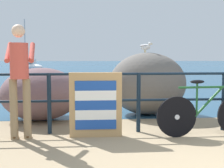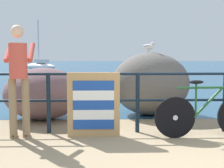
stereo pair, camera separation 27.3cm
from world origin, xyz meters
name	(u,v)px [view 1 (the left image)]	position (x,y,z in m)	size (l,w,h in m)	color
ground_plane	(108,74)	(0.00, 20.00, -0.05)	(120.00, 120.00, 0.10)	#937F60
sea_surface	(97,65)	(0.00, 48.00, 0.00)	(120.00, 90.00, 0.01)	navy
promenade_railing	(182,94)	(0.00, 1.95, 0.64)	(7.60, 0.07, 1.02)	black
bicycle	(207,112)	(0.32, 1.60, 0.39)	(1.70, 0.48, 0.92)	black
person_at_railing	(20,76)	(-2.67, 1.67, 0.99)	(0.50, 0.66, 1.78)	#8C7251
folded_deckchair_stack	(96,105)	(-1.49, 1.69, 0.52)	(0.84, 0.10, 1.04)	tan
breakwater_boulder_main	(148,84)	(-0.28, 3.51, 0.69)	(1.72, 1.41, 1.38)	#605B56
breakwater_boulder_left	(41,94)	(-2.58, 3.11, 0.53)	(1.62, 1.49, 1.07)	#6A5054
seagull	(145,46)	(-0.32, 3.58, 1.52)	(0.29, 0.28, 0.23)	gold
sailboat	(27,66)	(-7.45, 26.34, 0.42)	(4.14, 3.91, 4.90)	white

